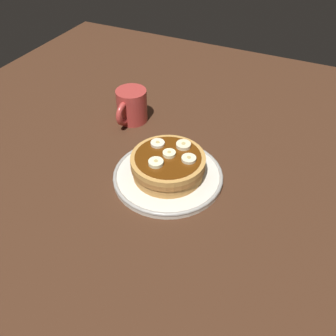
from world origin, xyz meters
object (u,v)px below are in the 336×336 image
(banana_slice_3, at_px, (158,144))
(plate, at_px, (168,176))
(pancake_stack, at_px, (168,165))
(coffee_mug, at_px, (131,106))
(banana_slice_0, at_px, (171,154))
(banana_slice_2, at_px, (189,159))
(banana_slice_1, at_px, (156,163))
(banana_slice_4, at_px, (183,145))

(banana_slice_3, bearing_deg, plate, 53.76)
(pancake_stack, xyz_separation_m, coffee_mug, (-0.16, -0.18, 0.01))
(banana_slice_0, height_order, banana_slice_2, same)
(banana_slice_0, bearing_deg, banana_slice_1, -23.48)
(banana_slice_0, height_order, banana_slice_3, banana_slice_0)
(pancake_stack, bearing_deg, banana_slice_3, -126.46)
(banana_slice_0, height_order, banana_slice_4, same)
(banana_slice_0, relative_size, banana_slice_1, 0.88)
(plate, height_order, banana_slice_1, banana_slice_1)
(plate, height_order, banana_slice_4, banana_slice_4)
(plate, distance_m, pancake_stack, 0.03)
(plate, relative_size, pancake_stack, 1.47)
(plate, distance_m, coffee_mug, 0.24)
(banana_slice_0, distance_m, banana_slice_2, 0.04)
(banana_slice_3, distance_m, banana_slice_4, 0.05)
(banana_slice_2, bearing_deg, pancake_stack, -80.00)
(banana_slice_0, bearing_deg, plate, -39.30)
(plate, bearing_deg, banana_slice_2, 100.78)
(banana_slice_1, height_order, coffee_mug, coffee_mug)
(banana_slice_0, distance_m, banana_slice_4, 0.04)
(plate, xyz_separation_m, banana_slice_3, (-0.03, -0.04, 0.05))
(pancake_stack, bearing_deg, coffee_mug, -132.10)
(plate, relative_size, banana_slice_4, 7.49)
(pancake_stack, bearing_deg, banana_slice_4, 159.70)
(pancake_stack, distance_m, banana_slice_1, 0.04)
(banana_slice_1, distance_m, banana_slice_3, 0.06)
(banana_slice_2, xyz_separation_m, banana_slice_4, (-0.04, -0.03, 0.00))
(banana_slice_1, bearing_deg, coffee_mug, -139.03)
(banana_slice_0, height_order, banana_slice_1, same)
(coffee_mug, bearing_deg, banana_slice_2, 55.27)
(banana_slice_1, relative_size, banana_slice_2, 1.01)
(pancake_stack, relative_size, banana_slice_3, 5.34)
(banana_slice_2, height_order, banana_slice_3, same)
(banana_slice_2, xyz_separation_m, coffee_mug, (-0.15, -0.22, -0.02))
(banana_slice_1, bearing_deg, banana_slice_2, 126.36)
(pancake_stack, bearing_deg, banana_slice_2, 100.00)
(banana_slice_1, xyz_separation_m, banana_slice_3, (-0.06, -0.02, -0.00))
(banana_slice_2, height_order, banana_slice_4, banana_slice_4)
(banana_slice_4, height_order, coffee_mug, coffee_mug)
(banana_slice_2, bearing_deg, banana_slice_0, -86.44)
(coffee_mug, bearing_deg, banana_slice_0, 49.71)
(pancake_stack, distance_m, coffee_mug, 0.24)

